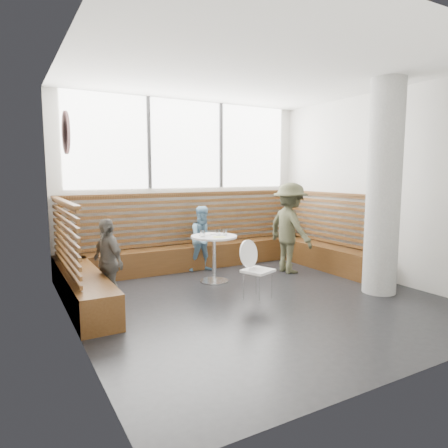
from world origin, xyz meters
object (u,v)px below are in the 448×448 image
cafe_table (214,249)px  child_back (204,239)px  concrete_column (384,188)px  cafe_chair (255,264)px  adult_man (290,228)px  child_left (108,262)px

cafe_table → child_back: (0.19, 0.77, 0.04)m
concrete_column → child_back: concrete_column is taller
cafe_table → concrete_column: bearing=-42.0°
cafe_table → cafe_chair: (0.13, -1.06, -0.07)m
cafe_chair → child_back: bearing=66.7°
concrete_column → child_back: (-1.76, 2.53, -0.99)m
concrete_column → adult_man: concrete_column is taller
child_left → cafe_chair: bearing=54.3°
adult_man → child_left: 3.39m
cafe_table → child_back: 0.80m
concrete_column → child_left: size_ratio=2.63×
cafe_chair → child_left: (-1.97, 0.72, 0.11)m
cafe_chair → adult_man: size_ratio=0.52×
cafe_table → adult_man: adult_man is taller
concrete_column → adult_man: bearing=103.8°
cafe_chair → child_left: size_ratio=0.70×
cafe_table → child_back: bearing=76.1°
cafe_table → child_back: size_ratio=0.65×
concrete_column → cafe_chair: size_ratio=3.73×
adult_man → child_back: bearing=57.6°
cafe_chair → adult_man: adult_man is taller
cafe_chair → adult_man: bearing=13.3°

